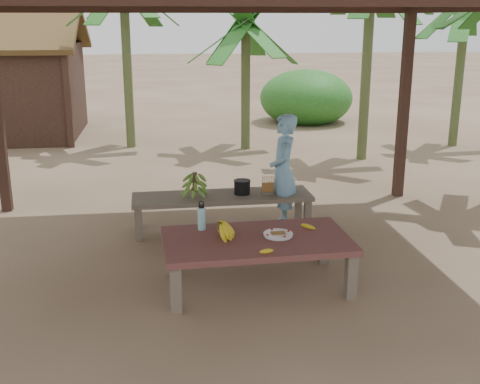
{
  "coord_description": "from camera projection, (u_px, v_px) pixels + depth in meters",
  "views": [
    {
      "loc": [
        -0.66,
        -5.93,
        2.54
      ],
      "look_at": [
        0.13,
        0.04,
        0.8
      ],
      "focal_mm": 45.0,
      "sensor_mm": 36.0,
      "label": 1
    }
  ],
  "objects": [
    {
      "name": "cooking_pot",
      "position": [
        242.0,
        187.0,
        7.42
      ],
      "size": [
        0.2,
        0.2,
        0.17
      ],
      "primitive_type": "cylinder",
      "color": "black",
      "rests_on": "bench"
    },
    {
      "name": "skewer_rack",
      "position": [
        268.0,
        185.0,
        7.4
      ],
      "size": [
        0.18,
        0.08,
        0.24
      ],
      "primitive_type": null,
      "rotation": [
        0.0,
        0.0,
        0.03
      ],
      "color": "#A57F47",
      "rests_on": "bench"
    },
    {
      "name": "banana_plant_n",
      "position": [
        246.0,
        35.0,
        11.57
      ],
      "size": [
        1.8,
        1.8,
        2.7
      ],
      "color": "#596638",
      "rests_on": "ground"
    },
    {
      "name": "loose_banana_front",
      "position": [
        267.0,
        251.0,
        5.42
      ],
      "size": [
        0.16,
        0.12,
        0.04
      ],
      "primitive_type": "ellipsoid",
      "rotation": [
        0.0,
        0.0,
        2.13
      ],
      "color": "yellow",
      "rests_on": "work_table"
    },
    {
      "name": "water_flask",
      "position": [
        202.0,
        218.0,
        6.01
      ],
      "size": [
        0.08,
        0.08,
        0.3
      ],
      "color": "#44C7D4",
      "rests_on": "work_table"
    },
    {
      "name": "ripe_banana_bunch",
      "position": [
        219.0,
        229.0,
        5.79
      ],
      "size": [
        0.31,
        0.27,
        0.18
      ],
      "primitive_type": null,
      "rotation": [
        0.0,
        0.0,
        0.08
      ],
      "color": "yellow",
      "rests_on": "work_table"
    },
    {
      "name": "banana_plant_far",
      "position": [
        465.0,
        13.0,
        11.76
      ],
      "size": [
        1.8,
        1.8,
        3.13
      ],
      "color": "#596638",
      "rests_on": "ground"
    },
    {
      "name": "plate",
      "position": [
        278.0,
        235.0,
        5.85
      ],
      "size": [
        0.29,
        0.29,
        0.04
      ],
      "color": "white",
      "rests_on": "work_table"
    },
    {
      "name": "woman",
      "position": [
        283.0,
        171.0,
        7.45
      ],
      "size": [
        0.41,
        0.56,
        1.43
      ],
      "primitive_type": "imported",
      "rotation": [
        0.0,
        0.0,
        -1.7
      ],
      "color": "#7CBCEB",
      "rests_on": "ground"
    },
    {
      "name": "work_table",
      "position": [
        257.0,
        244.0,
        5.83
      ],
      "size": [
        1.84,
        1.07,
        0.5
      ],
      "rotation": [
        0.0,
        0.0,
        0.04
      ],
      "color": "brown",
      "rests_on": "ground"
    },
    {
      "name": "ground",
      "position": [
        228.0,
        265.0,
        6.44
      ],
      "size": [
        80.0,
        80.0,
        0.0
      ],
      "primitive_type": "plane",
      "color": "brown",
      "rests_on": "ground"
    },
    {
      "name": "bench",
      "position": [
        222.0,
        199.0,
        7.41
      ],
      "size": [
        2.22,
        0.66,
        0.45
      ],
      "rotation": [
        0.0,
        0.0,
        0.03
      ],
      "color": "brown",
      "rests_on": "ground"
    },
    {
      "name": "green_banana_stalk",
      "position": [
        195.0,
        184.0,
        7.3
      ],
      "size": [
        0.28,
        0.28,
        0.31
      ],
      "primitive_type": null,
      "rotation": [
        0.0,
        0.0,
        0.03
      ],
      "color": "#598C2D",
      "rests_on": "bench"
    },
    {
      "name": "loose_banana_side",
      "position": [
        308.0,
        227.0,
        6.06
      ],
      "size": [
        0.16,
        0.13,
        0.04
      ],
      "primitive_type": "ellipsoid",
      "rotation": [
        0.0,
        0.0,
        1.0
      ],
      "color": "yellow",
      "rests_on": "work_table"
    }
  ]
}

